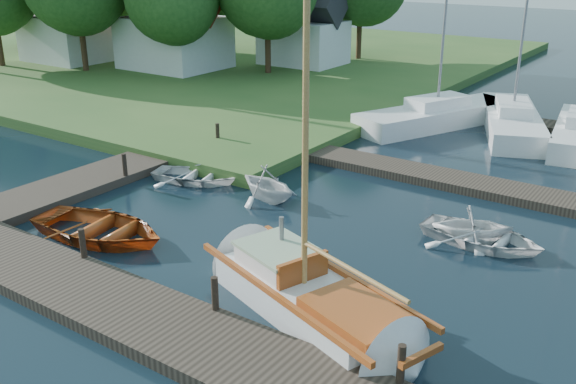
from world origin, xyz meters
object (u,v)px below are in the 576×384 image
Objects in this scene: mooring_post_4 at (125,165)px; tender_a at (195,173)px; mooring_post_2 at (215,293)px; house_a at (174,29)px; mooring_post_3 at (401,364)px; tender_d at (473,222)px; tender_b at (267,181)px; sailboat at (314,302)px; marina_boat_1 at (512,119)px; tender_c at (482,233)px; house_c at (304,32)px; dinghy at (99,224)px; marina_boat_0 at (437,114)px; house_b at (68,27)px; mooring_post_1 at (83,243)px; mooring_post_5 at (218,133)px.

mooring_post_4 is 0.25× the size of tender_a.
house_a is at bearing 135.67° from mooring_post_2.
mooring_post_2 is 9.86m from mooring_post_4.
mooring_post_2 is at bearing -30.47° from mooring_post_4.
tender_d is (-1.25, 7.32, -0.11)m from mooring_post_3.
tender_d is at bearing -70.85° from tender_b.
house_a is at bearing 129.09° from mooring_post_4.
marina_boat_1 is at bearing 112.36° from sailboat.
sailboat reaches higher than tender_c.
marina_boat_1 is at bearing -14.76° from tender_d.
tender_c is at bearing 63.91° from mooring_post_2.
sailboat is at bearing -56.10° from house_c.
dinghy is 0.43× the size of marina_boat_1.
tender_c is 0.35× the size of marina_boat_1.
dinghy is at bearing -160.53° from sailboat.
sailboat is 3.12× the size of tender_a.
mooring_post_2 is at bearing -148.66° from marina_boat_0.
mooring_post_4 is 20.74m from house_a.
mooring_post_2 is 0.36× the size of tender_d.
dinghy is (2.89, -3.59, -0.26)m from mooring_post_4.
mooring_post_2 is 0.13× the size of house_a.
house_c is (14.00, 8.00, -0.19)m from house_b.
tender_c is at bearing -71.47° from tender_b.
mooring_post_1 is 1.81m from dinghy.
tender_a is at bearing -66.50° from house_c.
house_a is (-13.00, 16.00, 2.26)m from mooring_post_4.
marina_boat_0 is (4.08, 12.12, 0.25)m from tender_a.
tender_c is at bearing 10.67° from mooring_post_4.
mooring_post_4 is 4.62m from dinghy.
tender_d is at bearing -102.43° from tender_a.
mooring_post_5 is 12.05m from tender_d.
mooring_post_3 is 33.65m from house_c.
tender_c is at bearing -124.86° from tender_d.
house_a reaches higher than mooring_post_3.
mooring_post_2 is at bearing 129.41° from tender_d.
mooring_post_2 is 0.33× the size of tender_b.
house_b is (-26.97, 0.33, 2.20)m from marina_boat_0.
dinghy is 29.76m from house_b.
mooring_post_5 is at bearing 130.36° from mooring_post_2.
marina_boat_0 is at bearing 86.68° from marina_boat_1.
mooring_post_5 is (0.00, 5.00, 0.00)m from mooring_post_4.
house_c is (-16.14, 7.27, 2.02)m from marina_boat_1.
marina_boat_0 reaches higher than tender_a.
mooring_post_4 is at bearing -72.35° from house_c.
tender_d is at bearing 43.35° from mooring_post_1.
mooring_post_5 is 0.23× the size of tender_c.
mooring_post_4 is 0.19× the size of dinghy.
tender_d reaches higher than tender_c.
house_a reaches higher than tender_c.
sailboat reaches higher than tender_d.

